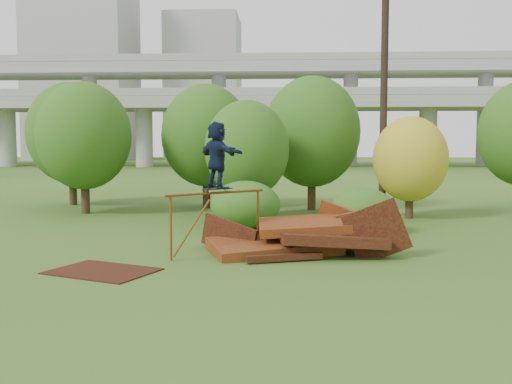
{
  "coord_description": "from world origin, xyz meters",
  "views": [
    {
      "loc": [
        -0.09,
        -12.74,
        2.82
      ],
      "look_at": [
        -0.8,
        2.0,
        1.6
      ],
      "focal_mm": 40.0,
      "sensor_mm": 36.0,
      "label": 1
    }
  ],
  "objects_px": {
    "skater": "(217,155)",
    "flat_plate": "(103,271)",
    "utility_pole": "(384,93)",
    "scrap_pile": "(298,239)"
  },
  "relations": [
    {
      "from": "skater",
      "to": "flat_plate",
      "type": "distance_m",
      "value": 4.07
    },
    {
      "from": "scrap_pile",
      "to": "skater",
      "type": "bearing_deg",
      "value": -172.79
    },
    {
      "from": "skater",
      "to": "scrap_pile",
      "type": "bearing_deg",
      "value": -125.59
    },
    {
      "from": "scrap_pile",
      "to": "skater",
      "type": "distance_m",
      "value": 3.04
    },
    {
      "from": "scrap_pile",
      "to": "flat_plate",
      "type": "xyz_separation_m",
      "value": [
        -4.42,
        -2.41,
        -0.36
      ]
    },
    {
      "from": "skater",
      "to": "utility_pole",
      "type": "distance_m",
      "value": 10.01
    },
    {
      "from": "skater",
      "to": "utility_pole",
      "type": "relative_size",
      "value": 0.18
    },
    {
      "from": "skater",
      "to": "utility_pole",
      "type": "bearing_deg",
      "value": -77.59
    },
    {
      "from": "scrap_pile",
      "to": "utility_pole",
      "type": "bearing_deg",
      "value": 65.82
    },
    {
      "from": "flat_plate",
      "to": "utility_pole",
      "type": "height_order",
      "value": "utility_pole"
    }
  ]
}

